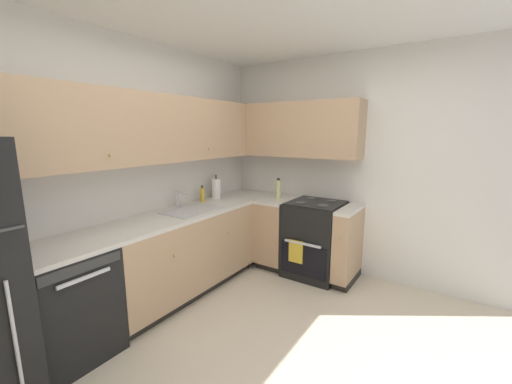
{
  "coord_description": "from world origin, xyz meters",
  "views": [
    {
      "loc": [
        -1.75,
        -1.03,
        1.7
      ],
      "look_at": [
        1.0,
        0.81,
        1.07
      ],
      "focal_mm": 21.94,
      "sensor_mm": 36.0,
      "label": 1
    }
  ],
  "objects_px": {
    "oven_range": "(315,238)",
    "paper_towel_roll": "(216,189)",
    "oil_bottle": "(278,189)",
    "dishwasher": "(66,304)",
    "soap_bottle": "(202,194)"
  },
  "relations": [
    {
      "from": "paper_towel_roll",
      "to": "oil_bottle",
      "type": "height_order",
      "value": "paper_towel_roll"
    },
    {
      "from": "oven_range",
      "to": "paper_towel_roll",
      "type": "distance_m",
      "value": 1.35
    },
    {
      "from": "dishwasher",
      "to": "oven_range",
      "type": "relative_size",
      "value": 0.82
    },
    {
      "from": "soap_bottle",
      "to": "paper_towel_roll",
      "type": "xyz_separation_m",
      "value": [
        0.23,
        -0.02,
        0.04
      ]
    },
    {
      "from": "soap_bottle",
      "to": "dishwasher",
      "type": "bearing_deg",
      "value": -173.89
    },
    {
      "from": "oven_range",
      "to": "oil_bottle",
      "type": "distance_m",
      "value": 0.75
    },
    {
      "from": "paper_towel_roll",
      "to": "oil_bottle",
      "type": "bearing_deg",
      "value": -56.14
    },
    {
      "from": "oven_range",
      "to": "paper_towel_roll",
      "type": "relative_size",
      "value": 3.35
    },
    {
      "from": "paper_towel_roll",
      "to": "oil_bottle",
      "type": "distance_m",
      "value": 0.77
    },
    {
      "from": "oven_range",
      "to": "paper_towel_roll",
      "type": "height_order",
      "value": "paper_towel_roll"
    },
    {
      "from": "dishwasher",
      "to": "paper_towel_roll",
      "type": "relative_size",
      "value": 2.75
    },
    {
      "from": "oil_bottle",
      "to": "dishwasher",
      "type": "bearing_deg",
      "value": 168.4
    },
    {
      "from": "oven_range",
      "to": "paper_towel_roll",
      "type": "bearing_deg",
      "value": 111.43
    },
    {
      "from": "dishwasher",
      "to": "paper_towel_roll",
      "type": "height_order",
      "value": "paper_towel_roll"
    },
    {
      "from": "oven_range",
      "to": "oil_bottle",
      "type": "bearing_deg",
      "value": 92.1
    }
  ]
}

